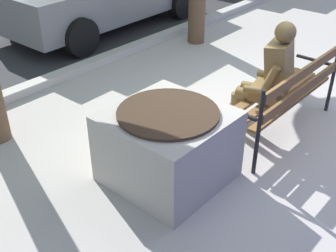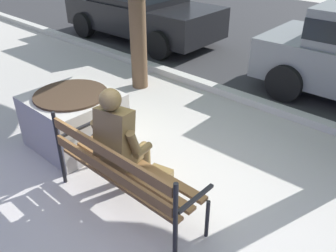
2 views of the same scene
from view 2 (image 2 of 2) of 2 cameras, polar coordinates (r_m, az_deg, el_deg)
The scene contains 6 objects.
ground_plane at distance 4.05m, azimuth -2.11°, elevation -12.44°, with size 80.00×80.00×0.00m, color #ADA8A0.
curb_stone at distance 6.05m, azimuth 17.38°, elevation 2.46°, with size 60.00×0.20×0.12m, color #B2AFA8.
park_bench at distance 3.67m, azimuth -7.54°, elevation -6.93°, with size 1.80×0.54×0.95m.
bronze_statue_seated at distance 3.81m, azimuth -6.91°, elevation -2.98°, with size 0.60×0.85×1.37m.
concrete_planter at distance 5.03m, azimuth -14.72°, elevation 1.10°, with size 1.07×1.07×0.76m.
parked_car_black at distance 9.48m, azimuth -4.45°, elevation 18.58°, with size 4.15×2.01×1.56m.
Camera 2 is at (2.11, -2.10, 2.74)m, focal length 38.12 mm.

